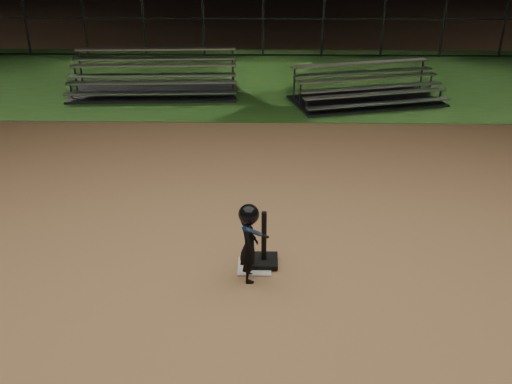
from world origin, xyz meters
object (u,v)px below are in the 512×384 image
object	(u,v)px
bleacher_right	(367,96)
bleacher_left	(155,85)
child_batter	(249,241)
home_plate	(255,267)
batting_tee	(264,254)

from	to	relation	value
bleacher_right	bleacher_left	bearing A→B (deg)	156.96
child_batter	bleacher_right	world-z (taller)	child_batter
home_plate	batting_tee	xyz separation A→B (m)	(0.12, 0.09, 0.15)
bleacher_left	bleacher_right	distance (m)	5.63
home_plate	bleacher_left	xyz separation A→B (m)	(-2.87, 8.44, 0.21)
home_plate	bleacher_right	bearing A→B (deg)	70.53
batting_tee	bleacher_right	xyz separation A→B (m)	(2.58, 7.56, 0.02)
bleacher_right	home_plate	bearing A→B (deg)	-124.40
bleacher_left	child_batter	bearing A→B (deg)	-75.32
home_plate	bleacher_left	size ratio (longest dim) A/B	0.10
batting_tee	child_batter	bearing A→B (deg)	-117.61
home_plate	child_batter	size ratio (longest dim) A/B	0.41
batting_tee	child_batter	xyz separation A→B (m)	(-0.19, -0.36, 0.41)
bleacher_right	child_batter	bearing A→B (deg)	-124.18
batting_tee	bleacher_left	xyz separation A→B (m)	(-2.99, 8.35, 0.05)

